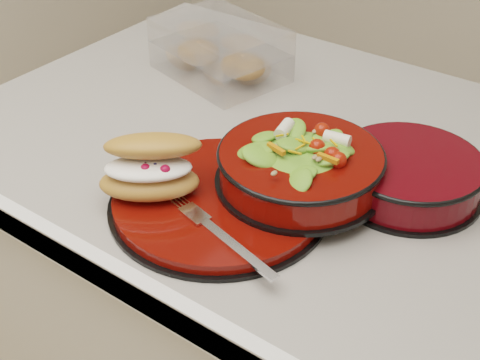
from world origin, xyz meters
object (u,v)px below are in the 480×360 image
Objects in this scene: croissant at (151,167)px; extra_bowl at (409,173)px; fork at (224,237)px; salad_bowl at (301,161)px; dinner_plate at (219,200)px; pastry_box at (220,51)px.

extra_bowl is at bearing 2.47° from croissant.
fork is at bearing -117.02° from extra_bowl.
croissant is (-0.15, -0.13, 0.00)m from salad_bowl.
salad_bowl is at bearing 10.07° from fork.
fork is (0.06, -0.07, 0.01)m from dinner_plate.
salad_bowl is 1.12× the size of extra_bowl.
croissant is at bearing -51.17° from pastry_box.
dinner_plate is 0.09m from fork.
pastry_box reaches higher than dinner_plate.
dinner_plate is at bearing -135.87° from extra_bowl.
fork is at bearing -94.37° from salad_bowl.
salad_bowl is 1.33× the size of fork.
croissant is 0.74× the size of extra_bowl.
fork is (-0.01, -0.15, -0.03)m from salad_bowl.
croissant is 0.88× the size of fork.
dinner_plate is 1.71× the size of fork.
salad_bowl reaches higher than croissant.
fork is 0.68× the size of pastry_box.
extra_bowl is (0.12, 0.10, -0.03)m from salad_bowl.
salad_bowl is at bearing 3.47° from croissant.
salad_bowl is 1.51× the size of croissant.
fork is at bearing -48.71° from dinner_plate.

